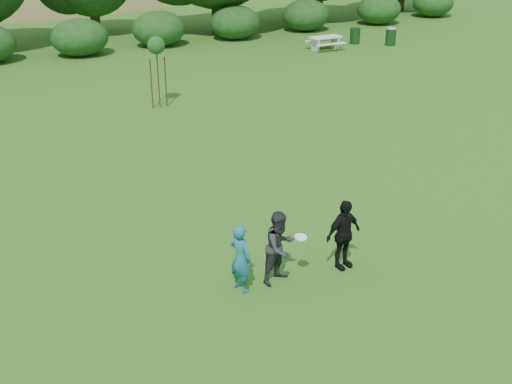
{
  "coord_description": "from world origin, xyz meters",
  "views": [
    {
      "loc": [
        -6.5,
        -9.81,
        7.63
      ],
      "look_at": [
        0.0,
        3.0,
        1.1
      ],
      "focal_mm": 45.0,
      "sensor_mm": 36.0,
      "label": 1
    }
  ],
  "objects_px": {
    "picnic_table": "(325,41)",
    "trash_can_lidded": "(391,36)",
    "player_grey": "(280,247)",
    "player_black": "(343,234)",
    "player_teal": "(241,258)",
    "trash_can_near": "(355,36)",
    "sapling": "(156,47)"
  },
  "relations": [
    {
      "from": "player_teal",
      "to": "trash_can_near",
      "type": "bearing_deg",
      "value": -58.16
    },
    {
      "from": "player_black",
      "to": "picnic_table",
      "type": "xyz_separation_m",
      "value": [
        12.33,
        20.03,
        -0.31
      ]
    },
    {
      "from": "player_black",
      "to": "trash_can_near",
      "type": "xyz_separation_m",
      "value": [
        14.83,
        20.74,
        -0.38
      ]
    },
    {
      "from": "player_teal",
      "to": "trash_can_lidded",
      "type": "height_order",
      "value": "player_teal"
    },
    {
      "from": "player_teal",
      "to": "trash_can_lidded",
      "type": "distance_m",
      "value": 26.93
    },
    {
      "from": "picnic_table",
      "to": "sapling",
      "type": "bearing_deg",
      "value": -152.3
    },
    {
      "from": "player_grey",
      "to": "player_teal",
      "type": "bearing_deg",
      "value": 157.78
    },
    {
      "from": "trash_can_near",
      "to": "player_black",
      "type": "bearing_deg",
      "value": -125.56
    },
    {
      "from": "player_black",
      "to": "sapling",
      "type": "bearing_deg",
      "value": 78.49
    },
    {
      "from": "player_teal",
      "to": "sapling",
      "type": "height_order",
      "value": "sapling"
    },
    {
      "from": "trash_can_near",
      "to": "picnic_table",
      "type": "height_order",
      "value": "trash_can_near"
    },
    {
      "from": "sapling",
      "to": "trash_can_lidded",
      "type": "relative_size",
      "value": 2.71
    },
    {
      "from": "player_teal",
      "to": "picnic_table",
      "type": "bearing_deg",
      "value": -54.79
    },
    {
      "from": "trash_can_near",
      "to": "picnic_table",
      "type": "relative_size",
      "value": 0.5
    },
    {
      "from": "player_black",
      "to": "picnic_table",
      "type": "relative_size",
      "value": 0.92
    },
    {
      "from": "player_black",
      "to": "trash_can_near",
      "type": "relative_size",
      "value": 1.84
    },
    {
      "from": "player_teal",
      "to": "trash_can_lidded",
      "type": "xyz_separation_m",
      "value": [
        18.86,
        19.22,
        -0.23
      ]
    },
    {
      "from": "picnic_table",
      "to": "trash_can_lidded",
      "type": "distance_m",
      "value": 4.12
    },
    {
      "from": "player_teal",
      "to": "player_black",
      "type": "height_order",
      "value": "player_black"
    },
    {
      "from": "player_teal",
      "to": "picnic_table",
      "type": "distance_m",
      "value": 24.74
    },
    {
      "from": "player_grey",
      "to": "player_black",
      "type": "bearing_deg",
      "value": -23.73
    },
    {
      "from": "picnic_table",
      "to": "player_grey",
      "type": "bearing_deg",
      "value": -124.89
    },
    {
      "from": "sapling",
      "to": "picnic_table",
      "type": "relative_size",
      "value": 1.58
    },
    {
      "from": "picnic_table",
      "to": "trash_can_near",
      "type": "bearing_deg",
      "value": 15.8
    },
    {
      "from": "trash_can_near",
      "to": "sapling",
      "type": "xyz_separation_m",
      "value": [
        -14.4,
        -6.95,
        1.97
      ]
    },
    {
      "from": "player_teal",
      "to": "player_black",
      "type": "bearing_deg",
      "value": -112.67
    },
    {
      "from": "player_black",
      "to": "trash_can_lidded",
      "type": "xyz_separation_m",
      "value": [
        16.4,
        19.41,
        -0.29
      ]
    },
    {
      "from": "player_teal",
      "to": "picnic_table",
      "type": "height_order",
      "value": "player_teal"
    },
    {
      "from": "player_teal",
      "to": "sapling",
      "type": "distance_m",
      "value": 13.99
    },
    {
      "from": "player_black",
      "to": "sapling",
      "type": "height_order",
      "value": "sapling"
    },
    {
      "from": "picnic_table",
      "to": "trash_can_lidded",
      "type": "bearing_deg",
      "value": -8.59
    },
    {
      "from": "player_black",
      "to": "trash_can_near",
      "type": "distance_m",
      "value": 25.49
    }
  ]
}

